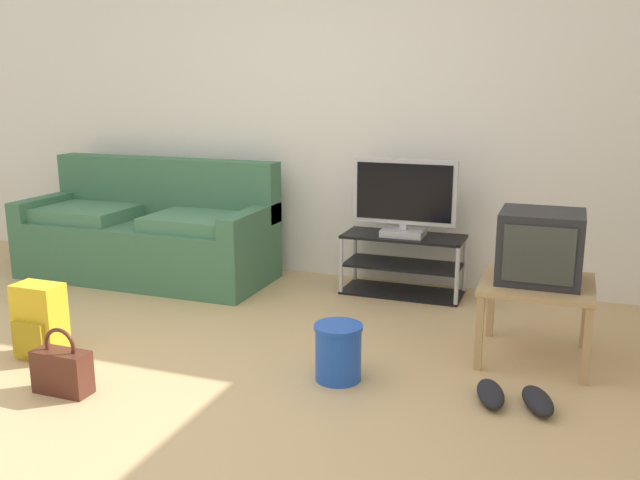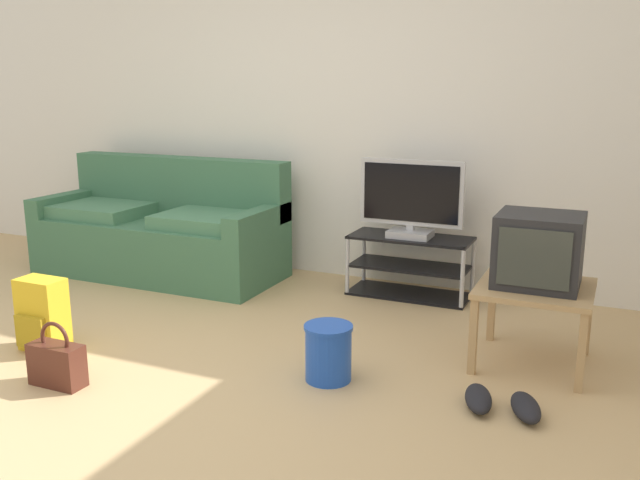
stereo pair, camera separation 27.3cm
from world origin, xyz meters
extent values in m
cube|color=tan|center=(0.00, 0.00, -0.01)|extent=(9.00, 9.80, 0.02)
cube|color=silver|center=(0.00, 2.45, 1.35)|extent=(9.00, 0.10, 2.70)
cube|color=#3D6B4C|center=(-1.22, 1.81, 0.23)|extent=(1.98, 0.82, 0.45)
cube|color=#3D6B4C|center=(-1.22, 2.12, 0.69)|extent=(1.98, 0.20, 0.47)
cube|color=#3D6B4C|center=(-2.14, 1.81, 0.53)|extent=(0.14, 0.82, 0.15)
cube|color=#3D6B4C|center=(-0.30, 1.81, 0.53)|extent=(0.14, 0.82, 0.15)
cube|color=#477857|center=(-1.77, 1.75, 0.50)|extent=(0.79, 0.57, 0.10)
cube|color=#477857|center=(-0.68, 1.75, 0.50)|extent=(0.79, 0.57, 0.10)
cube|color=black|center=(0.79, 2.10, 0.43)|extent=(0.87, 0.38, 0.02)
cube|color=black|center=(0.79, 2.10, 0.22)|extent=(0.84, 0.36, 0.02)
cube|color=black|center=(0.79, 2.10, 0.01)|extent=(0.87, 0.38, 0.02)
cylinder|color=#B7B7BC|center=(0.36, 1.93, 0.22)|extent=(0.03, 0.03, 0.44)
cylinder|color=#B7B7BC|center=(1.21, 1.93, 0.22)|extent=(0.03, 0.03, 0.44)
cylinder|color=#B7B7BC|center=(0.36, 2.27, 0.22)|extent=(0.03, 0.03, 0.44)
cylinder|color=#B7B7BC|center=(1.21, 2.27, 0.22)|extent=(0.03, 0.03, 0.44)
cube|color=#B2B2B7|center=(0.79, 2.08, 0.46)|extent=(0.30, 0.22, 0.05)
cube|color=#B2B2B7|center=(0.79, 2.08, 0.51)|extent=(0.05, 0.04, 0.04)
cube|color=#B2B2B7|center=(0.79, 2.08, 0.76)|extent=(0.75, 0.04, 0.46)
cube|color=black|center=(0.79, 2.06, 0.76)|extent=(0.69, 0.01, 0.40)
cube|color=tan|center=(1.76, 1.18, 0.43)|extent=(0.60, 0.60, 0.03)
cube|color=tan|center=(1.49, 0.91, 0.21)|extent=(0.04, 0.04, 0.42)
cube|color=tan|center=(2.03, 0.91, 0.21)|extent=(0.04, 0.04, 0.42)
cube|color=tan|center=(1.49, 1.45, 0.21)|extent=(0.04, 0.04, 0.42)
cube|color=tan|center=(2.03, 1.45, 0.21)|extent=(0.04, 0.04, 0.42)
cube|color=#232326|center=(1.76, 1.20, 0.65)|extent=(0.44, 0.40, 0.39)
cube|color=#333833|center=(1.76, 0.99, 0.65)|extent=(0.36, 0.01, 0.31)
cube|color=gold|center=(-0.86, 0.24, 0.21)|extent=(0.27, 0.16, 0.43)
cube|color=#A4851A|center=(-0.86, 0.14, 0.14)|extent=(0.20, 0.04, 0.19)
cylinder|color=#A4851A|center=(-0.93, 0.34, 0.23)|extent=(0.04, 0.04, 0.34)
cylinder|color=#A4851A|center=(-0.78, 0.34, 0.23)|extent=(0.04, 0.04, 0.34)
cube|color=#4C2319|center=(-0.42, -0.10, 0.11)|extent=(0.29, 0.12, 0.22)
torus|color=#4C2319|center=(-0.42, -0.10, 0.25)|extent=(0.18, 0.02, 0.18)
cylinder|color=blue|center=(0.82, 0.53, 0.15)|extent=(0.24, 0.24, 0.30)
cylinder|color=blue|center=(0.82, 0.53, 0.29)|extent=(0.26, 0.26, 0.02)
ellipsoid|color=black|center=(1.60, 0.53, 0.04)|extent=(0.20, 0.31, 0.09)
ellipsoid|color=black|center=(1.82, 0.53, 0.04)|extent=(0.22, 0.31, 0.09)
camera|label=1|loc=(1.89, -2.63, 1.53)|focal=38.28mm
camera|label=2|loc=(2.14, -2.52, 1.53)|focal=38.28mm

